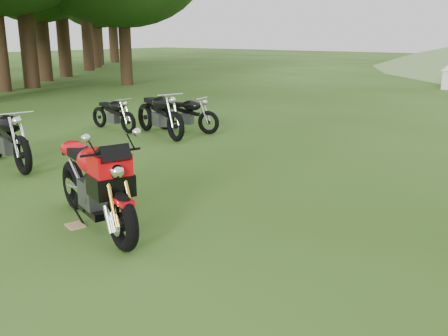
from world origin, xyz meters
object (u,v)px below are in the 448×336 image
Objects in this scene: vintage_moto_c at (159,113)px; vintage_moto_d at (113,113)px; sport_motorcycle at (94,175)px; vintage_moto_a at (7,136)px; plywood_board at (75,226)px; vintage_moto_b at (186,113)px.

vintage_moto_d is at bearing -154.22° from vintage_moto_c.
sport_motorcycle reaches higher than vintage_moto_a.
vintage_moto_a is 3.71m from vintage_moto_c.
plywood_board is at bearing -5.31° from vintage_moto_a.
sport_motorcycle is 6.61m from vintage_moto_d.
sport_motorcycle is 1.05× the size of vintage_moto_c.
vintage_moto_b is at bearing 97.71° from vintage_moto_a.
vintage_moto_b reaches higher than plywood_board.
sport_motorcycle reaches higher than plywood_board.
sport_motorcycle is at bearing -1.92° from vintage_moto_a.
vintage_moto_d is at bearing -158.77° from vintage_moto_b.
vintage_moto_d is (-1.28, 3.49, -0.13)m from vintage_moto_a.
sport_motorcycle is at bearing -37.91° from vintage_moto_d.
plywood_board is 0.11× the size of vintage_moto_a.
sport_motorcycle is 5.79m from vintage_moto_c.
vintage_moto_c is at bearing 145.01° from sport_motorcycle.
sport_motorcycle is 1.35× the size of vintage_moto_d.
vintage_moto_a is at bearing -104.53° from vintage_moto_b.
vintage_moto_c is 1.45m from vintage_moto_d.
sport_motorcycle is at bearing 35.71° from plywood_board.
vintage_moto_b is (0.29, 4.47, -0.10)m from vintage_moto_a.
plywood_board is 6.37m from vintage_moto_b.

